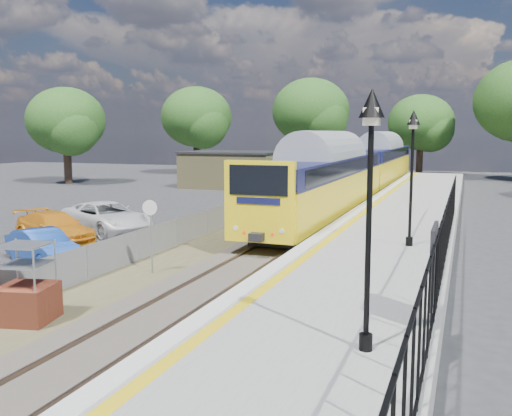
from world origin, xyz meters
The scene contains 16 objects.
ground centered at (0.00, 0.00, 0.00)m, with size 120.00×120.00×0.00m, color #2D2D30.
track_bed centered at (-0.47, 9.67, 0.09)m, with size 5.90×80.00×0.29m.
platform centered at (4.20, 8.00, 0.45)m, with size 5.00×70.00×0.90m, color gray.
platform_edge centered at (2.14, 8.00, 0.90)m, with size 0.90×70.00×0.01m.
victorian_lamp_south centered at (5.50, -4.00, 4.30)m, with size 0.44×0.44×4.60m.
victorian_lamp_north centered at (5.30, 6.00, 4.30)m, with size 0.44×0.44×4.60m.
palisade_fence centered at (6.55, 2.24, 1.84)m, with size 0.12×26.00×2.00m.
wire_fence centered at (-4.20, 12.00, 0.60)m, with size 0.06×52.00×1.20m.
outbuilding centered at (-10.91, 31.21, 1.52)m, with size 10.80×10.10×3.12m.
tree_line centered at (1.40, 42.00, 6.61)m, with size 56.80×43.80×11.88m.
train centered at (0.00, 25.92, 2.34)m, with size 2.82×40.83×3.51m.
brick_plinth centered at (-3.12, -2.87, 0.98)m, with size 1.51×1.51×2.05m.
speed_sign centered at (-2.75, 2.51, 1.70)m, with size 0.51×0.14×2.54m.
car_blue centered at (-7.36, 2.63, 0.62)m, with size 1.32×3.77×1.24m, color #1A44A1.
car_yellow centered at (-9.56, 5.90, 0.67)m, with size 1.87×4.60×1.33m, color orange.
car_white centered at (-8.94, 8.80, 0.74)m, with size 2.45×5.30×1.47m, color white.
Camera 1 is at (7.06, -13.81, 4.76)m, focal length 40.00 mm.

